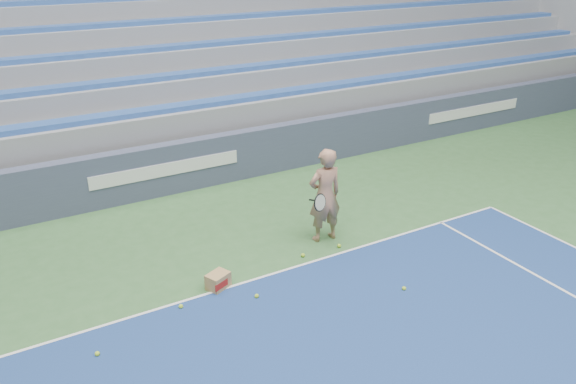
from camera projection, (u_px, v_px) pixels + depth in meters
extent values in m
cube|color=white|center=(249.00, 281.00, 8.92)|extent=(10.97, 0.05, 0.00)
cube|color=#3E465F|center=(165.00, 169.00, 11.87)|extent=(30.00, 0.30, 1.10)
cube|color=white|center=(167.00, 169.00, 11.72)|extent=(3.20, 0.02, 0.28)
cube|color=white|center=(475.00, 111.00, 15.81)|extent=(3.40, 0.02, 0.28)
cube|color=gray|center=(112.00, 116.00, 15.48)|extent=(30.00, 8.50, 1.10)
cube|color=gray|center=(108.00, 88.00, 15.15)|extent=(30.00, 8.50, 0.50)
cube|color=#2F57A9|center=(150.00, 111.00, 11.96)|extent=(29.60, 0.42, 0.11)
cube|color=gray|center=(102.00, 67.00, 15.28)|extent=(30.00, 7.65, 0.50)
cube|color=#2F57A9|center=(136.00, 80.00, 12.43)|extent=(29.60, 0.42, 0.11)
cube|color=gray|center=(96.00, 46.00, 15.42)|extent=(30.00, 6.80, 0.50)
cube|color=#2F57A9|center=(123.00, 51.00, 12.90)|extent=(29.60, 0.42, 0.11)
cube|color=gray|center=(90.00, 25.00, 15.55)|extent=(30.00, 5.95, 0.50)
cube|color=#2F57A9|center=(111.00, 24.00, 13.37)|extent=(29.60, 0.42, 0.11)
cube|color=gray|center=(84.00, 5.00, 15.69)|extent=(30.00, 5.10, 0.50)
imported|color=tan|center=(325.00, 195.00, 9.87)|extent=(0.66, 0.45, 1.74)
cylinder|color=black|center=(316.00, 201.00, 9.48)|extent=(0.12, 0.27, 0.08)
cylinder|color=beige|center=(320.00, 203.00, 9.17)|extent=(0.29, 0.16, 0.28)
torus|color=black|center=(320.00, 203.00, 9.17)|extent=(0.31, 0.18, 0.30)
cube|color=#A78351|center=(218.00, 281.00, 8.72)|extent=(0.42, 0.37, 0.26)
cube|color=#B21E19|center=(222.00, 285.00, 8.61)|extent=(0.26, 0.12, 0.12)
sphere|color=#B6E02D|center=(404.00, 288.00, 8.69)|extent=(0.07, 0.07, 0.07)
sphere|color=#B6E02D|center=(303.00, 255.00, 9.62)|extent=(0.07, 0.07, 0.07)
sphere|color=#B6E02D|center=(97.00, 354.00, 7.31)|extent=(0.07, 0.07, 0.07)
sphere|color=#B6E02D|center=(257.00, 296.00, 8.50)|extent=(0.07, 0.07, 0.07)
sphere|color=#B6E02D|center=(181.00, 306.00, 8.26)|extent=(0.07, 0.07, 0.07)
sphere|color=#B6E02D|center=(339.00, 246.00, 9.92)|extent=(0.07, 0.07, 0.07)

